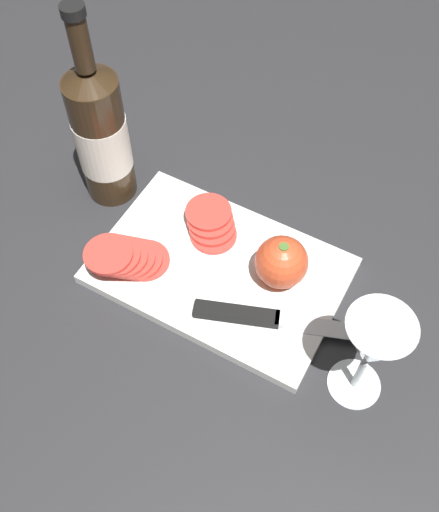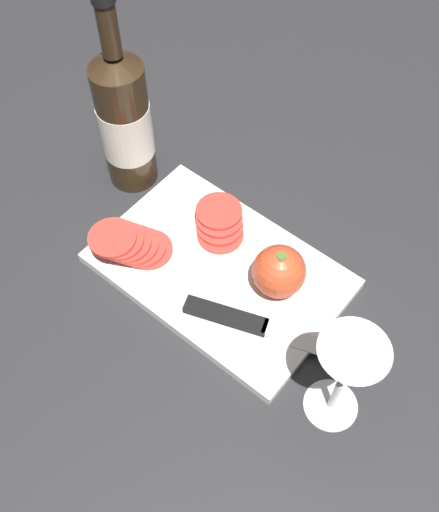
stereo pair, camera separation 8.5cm
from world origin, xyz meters
The scene contains 8 objects.
ground_plane centered at (0.00, 0.00, 0.00)m, with size 3.00×3.00×0.00m, color #28282B.
cutting_board centered at (0.04, 0.01, 0.01)m, with size 0.36×0.23×0.02m.
wine_bottle centered at (0.27, -0.05, 0.12)m, with size 0.08×0.08×0.33m.
wine_glass centered at (-0.20, 0.08, 0.12)m, with size 0.08×0.08×0.17m.
whole_tomato centered at (-0.04, -0.02, 0.06)m, with size 0.08×0.08×0.08m.
knife centered at (-0.04, 0.06, 0.02)m, with size 0.26×0.12×0.01m.
tomato_slice_stack_near centered at (0.09, -0.05, 0.03)m, with size 0.09×0.09×0.02m.
tomato_slice_stack_far centered at (0.16, 0.07, 0.04)m, with size 0.11×0.10×0.04m.
Camera 1 is at (-0.19, 0.43, 0.76)m, focal length 42.00 mm.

